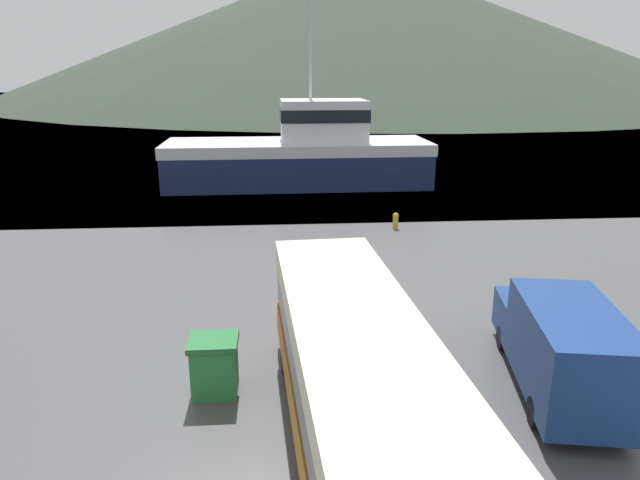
{
  "coord_description": "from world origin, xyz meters",
  "views": [
    {
      "loc": [
        -4.42,
        -3.89,
        7.85
      ],
      "look_at": [
        -2.98,
        15.41,
        2.0
      ],
      "focal_mm": 32.0,
      "sensor_mm": 36.0,
      "label": 1
    }
  ],
  "objects": [
    {
      "name": "water_surface",
      "position": [
        0.0,
        144.91,
        0.0
      ],
      "size": [
        240.0,
        240.0,
        0.0
      ],
      "primitive_type": "plane",
      "color": "#475B6B",
      "rests_on": "ground"
    },
    {
      "name": "hill_backdrop",
      "position": [
        18.16,
        160.48,
        18.45
      ],
      "size": [
        188.51,
        188.51,
        36.9
      ],
      "primitive_type": "cone",
      "color": "#333D33",
      "rests_on": "ground"
    },
    {
      "name": "tour_bus",
      "position": [
        -2.91,
        5.92,
        1.81
      ],
      "size": [
        3.24,
        11.44,
        3.2
      ],
      "rotation": [
        0.0,
        0.0,
        0.06
      ],
      "color": "#B26614",
      "rests_on": "ground"
    },
    {
      "name": "delivery_van",
      "position": [
        2.5,
        8.36,
        1.29
      ],
      "size": [
        3.12,
        6.33,
        2.45
      ],
      "rotation": [
        0.0,
        0.0,
        -0.18
      ],
      "color": "navy",
      "rests_on": "ground"
    },
    {
      "name": "fishing_boat",
      "position": [
        -2.73,
        35.57,
        2.24
      ],
      "size": [
        18.18,
        6.3,
        12.2
      ],
      "rotation": [
        0.0,
        0.0,
        1.59
      ],
      "color": "#19234C",
      "rests_on": "water_surface"
    },
    {
      "name": "storage_bin",
      "position": [
        -6.1,
        8.97,
        0.74
      ],
      "size": [
        1.21,
        1.1,
        1.46
      ],
      "color": "#287F3D",
      "rests_on": "ground"
    },
    {
      "name": "small_boat",
      "position": [
        5.42,
        46.32,
        0.49
      ],
      "size": [
        4.86,
        7.53,
        0.98
      ],
      "rotation": [
        0.0,
        0.0,
        0.39
      ],
      "color": "#19234C",
      "rests_on": "water_surface"
    },
    {
      "name": "mooring_bollard",
      "position": [
        1.51,
        23.79,
        0.44
      ],
      "size": [
        0.31,
        0.31,
        0.81
      ],
      "color": "#B29919",
      "rests_on": "ground"
    }
  ]
}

